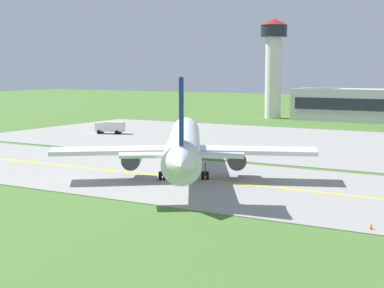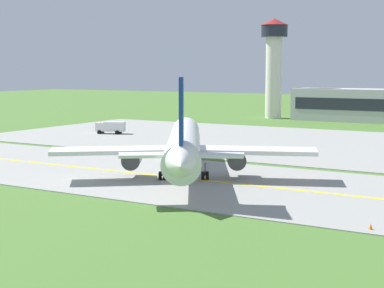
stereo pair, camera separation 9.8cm
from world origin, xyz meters
name	(u,v)px [view 1 (the left image)]	position (x,y,z in m)	size (l,w,h in m)	color
ground_plane	(177,178)	(0.00, 0.00, 0.00)	(500.00, 500.00, 0.00)	#47702D
taxiway_strip	(177,178)	(0.00, 0.00, 0.05)	(240.00, 28.00, 0.10)	gray
apron_pad	(350,146)	(10.00, 42.00, 0.05)	(140.00, 52.00, 0.10)	gray
taxiway_centreline	(177,177)	(0.00, 0.00, 0.11)	(220.00, 0.60, 0.01)	yellow
airplane_lead	(184,145)	(0.67, 0.56, 4.13)	(29.98, 36.03, 12.70)	white
service_truck_fuel	(110,127)	(-38.85, 36.87, 1.53)	(6.34, 4.07, 2.60)	silver
control_tower	(273,59)	(-25.55, 92.60, 16.37)	(7.60, 7.60, 27.21)	silver
traffic_cone_near_edge	(129,155)	(-15.93, 11.72, 0.30)	(0.44, 0.44, 0.60)	orange
traffic_cone_mid_edge	(371,227)	(26.82, -12.65, 0.30)	(0.44, 0.44, 0.60)	orange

